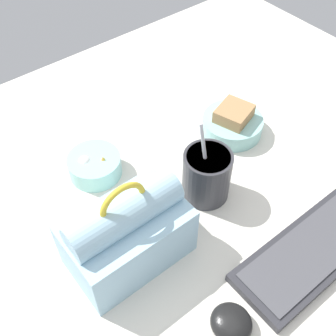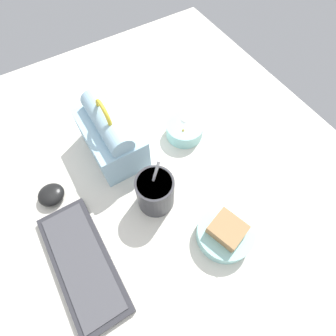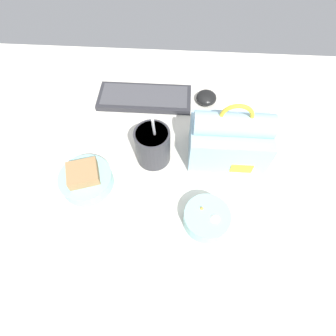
{
  "view_description": "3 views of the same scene",
  "coord_description": "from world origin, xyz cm",
  "px_view_note": "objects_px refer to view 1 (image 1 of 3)",
  "views": [
    {
      "loc": [
        38.26,
        41.86,
        70.11
      ],
      "look_at": [
        3.79,
        -1.61,
        7.0
      ],
      "focal_mm": 45.0,
      "sensor_mm": 36.0,
      "label": 1
    },
    {
      "loc": [
        -25.36,
        16.1,
        67.35
      ],
      "look_at": [
        3.79,
        -1.61,
        7.0
      ],
      "focal_mm": 28.0,
      "sensor_mm": 36.0,
      "label": 2
    },
    {
      "loc": [
        5.98,
        -36.73,
        64.64
      ],
      "look_at": [
        3.79,
        -1.61,
        7.0
      ],
      "focal_mm": 28.0,
      "sensor_mm": 36.0,
      "label": 3
    }
  ],
  "objects_px": {
    "keyboard": "(310,253)",
    "bento_bowl_snacks": "(95,165)",
    "soup_cup": "(207,174)",
    "computer_mouse": "(231,323)",
    "bento_bowl_sandwich": "(232,123)",
    "lunch_bag": "(127,233)"
  },
  "relations": [
    {
      "from": "bento_bowl_sandwich",
      "to": "computer_mouse",
      "type": "distance_m",
      "value": 0.46
    },
    {
      "from": "bento_bowl_snacks",
      "to": "computer_mouse",
      "type": "bearing_deg",
      "value": 89.14
    },
    {
      "from": "keyboard",
      "to": "computer_mouse",
      "type": "relative_size",
      "value": 4.42
    },
    {
      "from": "soup_cup",
      "to": "bento_bowl_snacks",
      "type": "height_order",
      "value": "soup_cup"
    },
    {
      "from": "lunch_bag",
      "to": "soup_cup",
      "type": "height_order",
      "value": "lunch_bag"
    },
    {
      "from": "lunch_bag",
      "to": "bento_bowl_sandwich",
      "type": "height_order",
      "value": "lunch_bag"
    },
    {
      "from": "keyboard",
      "to": "soup_cup",
      "type": "xyz_separation_m",
      "value": [
        0.05,
        -0.23,
        0.05
      ]
    },
    {
      "from": "soup_cup",
      "to": "computer_mouse",
      "type": "xyz_separation_m",
      "value": [
        0.15,
        0.23,
        -0.04
      ]
    },
    {
      "from": "soup_cup",
      "to": "keyboard",
      "type": "bearing_deg",
      "value": 102.51
    },
    {
      "from": "keyboard",
      "to": "bento_bowl_sandwich",
      "type": "relative_size",
      "value": 2.21
    },
    {
      "from": "bento_bowl_snacks",
      "to": "computer_mouse",
      "type": "height_order",
      "value": "bento_bowl_snacks"
    },
    {
      "from": "soup_cup",
      "to": "bento_bowl_sandwich",
      "type": "distance_m",
      "value": 0.2
    },
    {
      "from": "soup_cup",
      "to": "bento_bowl_snacks",
      "type": "relative_size",
      "value": 1.62
    },
    {
      "from": "lunch_bag",
      "to": "soup_cup",
      "type": "xyz_separation_m",
      "value": [
        -0.2,
        -0.02,
        -0.02
      ]
    },
    {
      "from": "soup_cup",
      "to": "computer_mouse",
      "type": "relative_size",
      "value": 2.63
    },
    {
      "from": "keyboard",
      "to": "soup_cup",
      "type": "height_order",
      "value": "soup_cup"
    },
    {
      "from": "soup_cup",
      "to": "bento_bowl_sandwich",
      "type": "relative_size",
      "value": 1.31
    },
    {
      "from": "soup_cup",
      "to": "bento_bowl_snacks",
      "type": "bearing_deg",
      "value": -51.59
    },
    {
      "from": "keyboard",
      "to": "soup_cup",
      "type": "bearing_deg",
      "value": -77.49
    },
    {
      "from": "lunch_bag",
      "to": "soup_cup",
      "type": "distance_m",
      "value": 0.21
    },
    {
      "from": "keyboard",
      "to": "bento_bowl_sandwich",
      "type": "bearing_deg",
      "value": -110.06
    },
    {
      "from": "keyboard",
      "to": "bento_bowl_snacks",
      "type": "height_order",
      "value": "bento_bowl_snacks"
    }
  ]
}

